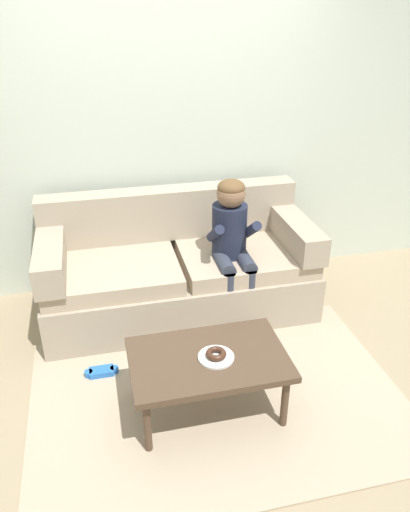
# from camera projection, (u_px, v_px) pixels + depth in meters

# --- Properties ---
(ground) EXTENTS (10.00, 10.00, 0.00)m
(ground) POSITION_uv_depth(u_px,v_px,m) (209.00, 373.00, 3.37)
(ground) COLOR #9E896B
(wall_back) EXTENTS (8.00, 0.10, 2.80)m
(wall_back) POSITION_uv_depth(u_px,v_px,m) (167.00, 118.00, 3.92)
(wall_back) COLOR beige
(wall_back) RESTS_ON ground
(area_rug) EXTENTS (2.31, 1.62, 0.01)m
(area_rug) POSITION_uv_depth(u_px,v_px,m) (218.00, 398.00, 3.15)
(area_rug) COLOR tan
(area_rug) RESTS_ON ground
(couch) EXTENTS (2.06, 0.90, 0.91)m
(couch) POSITION_uv_depth(u_px,v_px,m) (178.00, 271.00, 3.93)
(couch) COLOR tan
(couch) RESTS_ON ground
(coffee_table) EXTENTS (0.91, 0.59, 0.40)m
(coffee_table) POSITION_uv_depth(u_px,v_px,m) (208.00, 362.00, 2.91)
(coffee_table) COLOR #4C3828
(coffee_table) RESTS_ON ground
(person_child) EXTENTS (0.34, 0.58, 1.10)m
(person_child) POSITION_uv_depth(u_px,v_px,m) (232.00, 238.00, 3.67)
(person_child) COLOR #1E2338
(person_child) RESTS_ON ground
(plate) EXTENTS (0.21, 0.21, 0.01)m
(plate) POSITION_uv_depth(u_px,v_px,m) (216.00, 357.00, 2.87)
(plate) COLOR white
(plate) RESTS_ON coffee_table
(donut) EXTENTS (0.12, 0.12, 0.04)m
(donut) POSITION_uv_depth(u_px,v_px,m) (216.00, 354.00, 2.86)
(donut) COLOR #422619
(donut) RESTS_ON plate
(toy_controller) EXTENTS (0.23, 0.09, 0.05)m
(toy_controller) POSITION_uv_depth(u_px,v_px,m) (102.00, 372.00, 3.33)
(toy_controller) COLOR blue
(toy_controller) RESTS_ON ground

